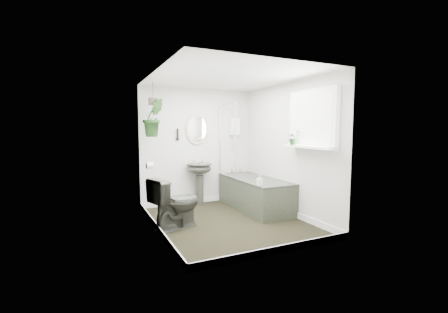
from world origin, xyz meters
name	(u,v)px	position (x,y,z in m)	size (l,w,h in m)	color
floor	(228,222)	(0.00, 0.00, -0.01)	(2.30, 2.80, 0.02)	black
ceiling	(228,77)	(0.00, 0.00, 2.31)	(2.30, 2.80, 0.02)	white
wall_back	(198,146)	(0.00, 1.41, 1.15)	(2.30, 0.02, 2.30)	silver
wall_front	(281,159)	(0.00, -1.41, 1.15)	(2.30, 0.02, 2.30)	silver
wall_left	(155,154)	(-1.16, 0.00, 1.15)	(0.02, 2.80, 2.30)	silver
wall_right	(287,149)	(1.16, 0.00, 1.15)	(0.02, 2.80, 2.30)	silver
skirting	(228,218)	(0.00, 0.00, 0.05)	(2.30, 2.80, 0.10)	white
bathtub	(255,193)	(0.80, 0.50, 0.29)	(0.72, 1.72, 0.58)	#2F312A
bath_screen	(228,140)	(0.47, 0.99, 1.28)	(0.04, 0.72, 1.40)	silver
shower_box	(235,127)	(0.80, 1.34, 1.55)	(0.20, 0.10, 0.35)	white
oval_mirror	(197,129)	(-0.02, 1.37, 1.50)	(0.46, 0.03, 0.62)	#C1BA9A
wall_sconce	(178,134)	(-0.42, 1.36, 1.40)	(0.04, 0.04, 0.22)	black
toilet_roll_holder	(150,165)	(-1.10, 0.70, 0.90)	(0.11, 0.11, 0.11)	white
window_recess	(313,119)	(1.09, -0.70, 1.65)	(0.08, 1.00, 0.90)	white
window_sill	(308,147)	(1.02, -0.70, 1.23)	(0.18, 1.00, 0.04)	white
window_blinds	(310,119)	(1.04, -0.70, 1.65)	(0.01, 0.86, 0.76)	white
toilet	(176,203)	(-0.85, 0.05, 0.39)	(0.44, 0.77, 0.78)	#2F312A
pedestal_sink	(200,184)	(-0.02, 1.24, 0.41)	(0.49, 0.41, 0.83)	#2F312A
sill_plant	(293,138)	(0.97, -0.40, 1.36)	(0.20, 0.17, 0.22)	black
hanging_plant	(153,117)	(-0.97, 0.95, 1.70)	(0.37, 0.29, 0.66)	black
soap_bottle	(260,180)	(0.51, -0.13, 0.66)	(0.08, 0.08, 0.17)	black
hanging_pot	(153,102)	(-0.97, 0.95, 1.97)	(0.16, 0.16, 0.12)	brown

